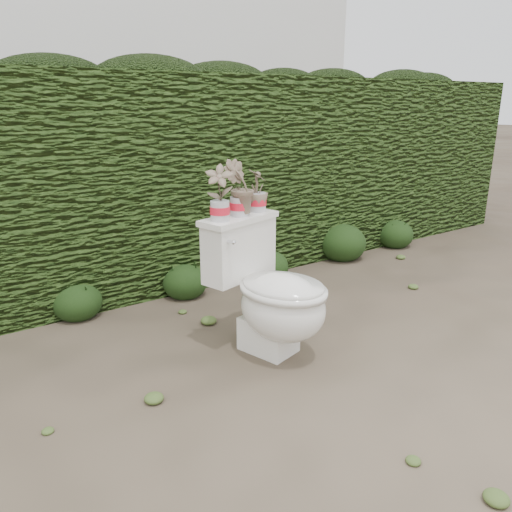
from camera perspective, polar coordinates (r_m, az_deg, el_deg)
ground at (r=3.00m, az=1.61°, el=-10.58°), size 60.00×60.00×0.00m
hedge at (r=4.10m, az=-11.80°, el=8.46°), size 8.00×1.00×1.60m
house_wall at (r=8.44m, az=-21.03°, el=20.25°), size 8.00×3.50×4.00m
toilet at (r=2.83m, az=1.77°, el=-4.41°), size 0.62×0.77×0.78m
potted_plant_left at (r=2.71m, az=-4.19°, el=7.04°), size 0.18×0.17×0.29m
potted_plant_center at (r=2.83m, az=-1.95°, el=7.61°), size 0.21×0.20×0.30m
potted_plant_right at (r=2.95m, az=0.13°, el=7.36°), size 0.16×0.16×0.23m
liriope_clump_2 at (r=3.58m, az=-19.82°, el=-4.54°), size 0.33×0.33×0.27m
liriope_clump_3 at (r=3.77m, az=-8.15°, el=-2.58°), size 0.33×0.33×0.27m
liriope_clump_4 at (r=4.08m, az=1.37°, el=-0.84°), size 0.34×0.34×0.27m
liriope_clump_5 at (r=4.68m, az=9.84°, el=1.81°), size 0.44×0.44×0.35m
liriope_clump_6 at (r=5.21m, az=15.60°, el=2.68°), size 0.37×0.37×0.29m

